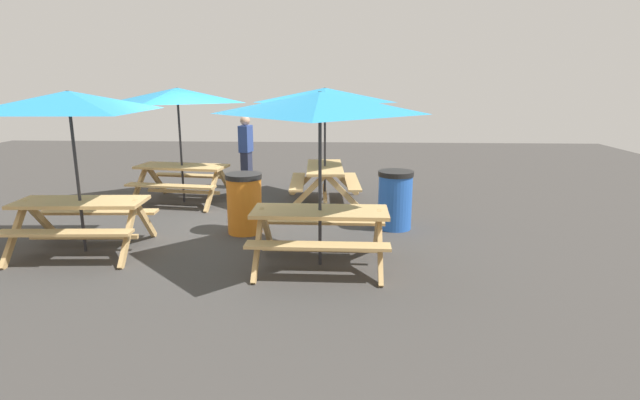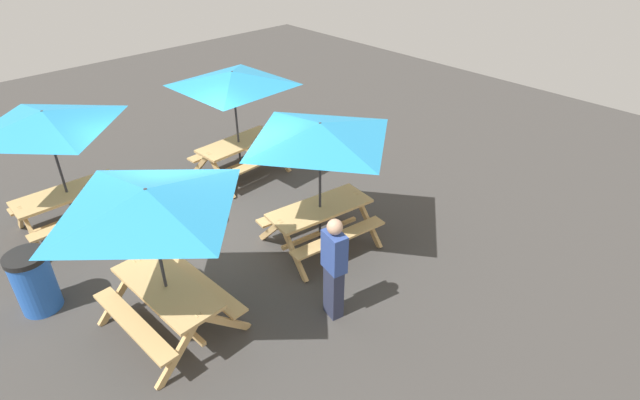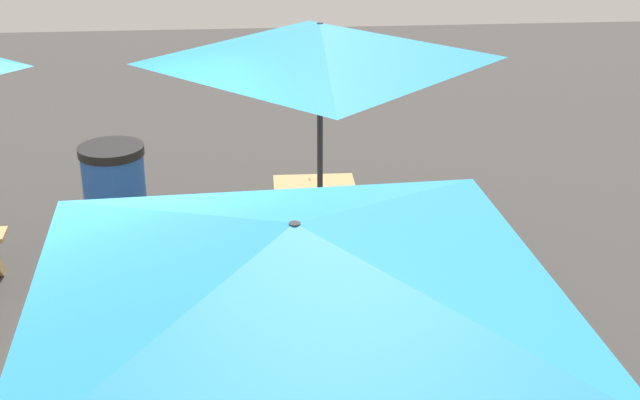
{
  "view_description": "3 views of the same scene",
  "coord_description": "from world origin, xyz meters",
  "px_view_note": "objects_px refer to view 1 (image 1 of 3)",
  "views": [
    {
      "loc": [
        1.86,
        -8.26,
        2.43
      ],
      "look_at": [
        1.56,
        -1.89,
        0.9
      ],
      "focal_mm": 28.0,
      "sensor_mm": 36.0,
      "label": 1
    },
    {
      "loc": [
        3.48,
        6.78,
        5.34
      ],
      "look_at": [
        -1.4,
        1.57,
        0.9
      ],
      "focal_mm": 28.0,
      "sensor_mm": 36.0,
      "label": 2
    },
    {
      "loc": [
        -4.85,
        -1.35,
        3.66
      ],
      "look_at": [
        1.56,
        -1.89,
        0.9
      ],
      "focal_mm": 50.0,
      "sensor_mm": 36.0,
      "label": 3
    }
  ],
  "objects_px": {
    "picnic_table_0": "(178,104)",
    "picnic_table_3": "(70,114)",
    "person_standing": "(246,150)",
    "trash_bin_blue": "(395,200)",
    "picnic_table_2": "(325,104)",
    "trash_bin_orange": "(244,203)",
    "picnic_table_1": "(320,117)"
  },
  "relations": [
    {
      "from": "picnic_table_3",
      "to": "person_standing",
      "type": "relative_size",
      "value": 1.69
    },
    {
      "from": "picnic_table_0",
      "to": "picnic_table_1",
      "type": "height_order",
      "value": "same"
    },
    {
      "from": "picnic_table_2",
      "to": "picnic_table_3",
      "type": "bearing_deg",
      "value": 129.42
    },
    {
      "from": "picnic_table_0",
      "to": "picnic_table_3",
      "type": "height_order",
      "value": "same"
    },
    {
      "from": "picnic_table_1",
      "to": "trash_bin_orange",
      "type": "relative_size",
      "value": 2.38
    },
    {
      "from": "picnic_table_3",
      "to": "trash_bin_orange",
      "type": "height_order",
      "value": "picnic_table_3"
    },
    {
      "from": "picnic_table_2",
      "to": "picnic_table_3",
      "type": "relative_size",
      "value": 0.83
    },
    {
      "from": "picnic_table_0",
      "to": "person_standing",
      "type": "height_order",
      "value": "picnic_table_0"
    },
    {
      "from": "picnic_table_1",
      "to": "picnic_table_3",
      "type": "distance_m",
      "value": 3.48
    },
    {
      "from": "picnic_table_2",
      "to": "picnic_table_3",
      "type": "height_order",
      "value": "same"
    },
    {
      "from": "trash_bin_blue",
      "to": "person_standing",
      "type": "height_order",
      "value": "person_standing"
    },
    {
      "from": "picnic_table_1",
      "to": "trash_bin_orange",
      "type": "xyz_separation_m",
      "value": [
        -1.3,
        1.42,
        -1.49
      ]
    },
    {
      "from": "picnic_table_2",
      "to": "picnic_table_3",
      "type": "xyz_separation_m",
      "value": [
        -3.39,
        -3.1,
        0.0
      ]
    },
    {
      "from": "picnic_table_0",
      "to": "trash_bin_orange",
      "type": "relative_size",
      "value": 2.38
    },
    {
      "from": "picnic_table_2",
      "to": "trash_bin_blue",
      "type": "relative_size",
      "value": 2.38
    },
    {
      "from": "picnic_table_0",
      "to": "picnic_table_1",
      "type": "distance_m",
      "value": 4.55
    },
    {
      "from": "picnic_table_3",
      "to": "person_standing",
      "type": "bearing_deg",
      "value": 67.77
    },
    {
      "from": "picnic_table_0",
      "to": "picnic_table_3",
      "type": "relative_size",
      "value": 0.83
    },
    {
      "from": "picnic_table_1",
      "to": "trash_bin_orange",
      "type": "distance_m",
      "value": 2.43
    },
    {
      "from": "picnic_table_1",
      "to": "trash_bin_orange",
      "type": "height_order",
      "value": "picnic_table_1"
    },
    {
      "from": "picnic_table_0",
      "to": "picnic_table_1",
      "type": "xyz_separation_m",
      "value": [
        2.96,
        -3.46,
        0.0
      ]
    },
    {
      "from": "picnic_table_1",
      "to": "picnic_table_3",
      "type": "bearing_deg",
      "value": 174.31
    },
    {
      "from": "picnic_table_0",
      "to": "trash_bin_blue",
      "type": "bearing_deg",
      "value": -14.02
    },
    {
      "from": "picnic_table_0",
      "to": "picnic_table_3",
      "type": "distance_m",
      "value": 3.12
    },
    {
      "from": "trash_bin_orange",
      "to": "person_standing",
      "type": "relative_size",
      "value": 0.59
    },
    {
      "from": "trash_bin_blue",
      "to": "person_standing",
      "type": "xyz_separation_m",
      "value": [
        -3.09,
        3.08,
        0.39
      ]
    },
    {
      "from": "picnic_table_0",
      "to": "trash_bin_blue",
      "type": "relative_size",
      "value": 2.38
    },
    {
      "from": "picnic_table_0",
      "to": "picnic_table_2",
      "type": "distance_m",
      "value": 2.9
    },
    {
      "from": "trash_bin_blue",
      "to": "person_standing",
      "type": "relative_size",
      "value": 0.59
    },
    {
      "from": "picnic_table_2",
      "to": "trash_bin_blue",
      "type": "height_order",
      "value": "picnic_table_2"
    },
    {
      "from": "picnic_table_3",
      "to": "person_standing",
      "type": "xyz_separation_m",
      "value": [
        1.54,
        4.48,
        -1.1
      ]
    },
    {
      "from": "picnic_table_0",
      "to": "trash_bin_blue",
      "type": "distance_m",
      "value": 4.71
    }
  ]
}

